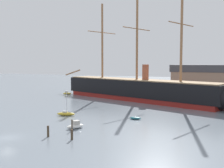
% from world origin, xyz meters
% --- Properties ---
extents(ground_plane, '(400.00, 400.00, 0.00)m').
position_xyz_m(ground_plane, '(0.00, 0.00, 0.00)').
color(ground_plane, slate).
extents(tall_ship, '(67.88, 27.53, 33.75)m').
position_xyz_m(tall_ship, '(4.43, 51.82, 3.68)').
color(tall_ship, maroon).
rests_on(tall_ship, ground).
extents(motorboat_foreground_right, '(2.99, 3.86, 1.50)m').
position_xyz_m(motorboat_foreground_right, '(6.91, 10.24, 0.53)').
color(motorboat_foreground_right, silver).
rests_on(motorboat_foreground_right, ground).
extents(sailboat_near_centre, '(4.46, 2.59, 5.57)m').
position_xyz_m(sailboat_near_centre, '(-1.89, 19.98, 0.47)').
color(sailboat_near_centre, gold).
rests_on(sailboat_near_centre, ground).
extents(dinghy_mid_right, '(2.58, 1.36, 0.58)m').
position_xyz_m(dinghy_mid_right, '(14.47, 22.72, 0.29)').
color(dinghy_mid_right, '#236670').
rests_on(dinghy_mid_right, ground).
extents(motorboat_far_left, '(3.46, 2.65, 1.35)m').
position_xyz_m(motorboat_far_left, '(-25.87, 55.86, 0.47)').
color(motorboat_far_left, gold).
rests_on(motorboat_far_left, ground).
extents(sailboat_distant_centre, '(4.54, 4.39, 6.32)m').
position_xyz_m(sailboat_distant_centre, '(2.52, 63.65, 0.53)').
color(sailboat_distant_centre, gray).
rests_on(sailboat_distant_centre, ground).
extents(mooring_piling_nearest, '(0.39, 0.39, 1.68)m').
position_xyz_m(mooring_piling_nearest, '(10.45, 3.61, 0.84)').
color(mooring_piling_nearest, '#423323').
rests_on(mooring_piling_nearest, ground).
extents(mooring_piling_left_pair, '(0.38, 0.38, 1.88)m').
position_xyz_m(mooring_piling_left_pair, '(5.85, 3.40, 0.94)').
color(mooring_piling_left_pair, '#423323').
rests_on(mooring_piling_left_pair, ground).
extents(mooring_piling_right_pair, '(0.26, 0.26, 2.08)m').
position_xyz_m(mooring_piling_right_pair, '(7.25, 8.56, 1.04)').
color(mooring_piling_right_pair, '#4C3D2D').
rests_on(mooring_piling_right_pair, ground).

